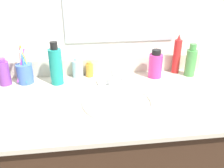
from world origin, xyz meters
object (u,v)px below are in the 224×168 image
(bottle_gel_clear, at_px, (78,68))
(bottle_mouthwash_teal, at_px, (56,66))
(bottle_toner_green, at_px, (191,62))
(cup_blue_plastic, at_px, (25,72))
(bottle_oil_amber, at_px, (89,70))
(faucet, at_px, (113,79))
(bottle_cream_purple, at_px, (4,73))
(bottle_spray_red, at_px, (177,56))
(bottle_soap_pink, at_px, (155,65))

(bottle_gel_clear, distance_m, bottle_mouthwash_teal, 0.13)
(bottle_toner_green, height_order, cup_blue_plastic, cup_blue_plastic)
(bottle_gel_clear, xyz_separation_m, cup_blue_plastic, (-0.27, -0.04, 0.01))
(bottle_oil_amber, bearing_deg, faucet, -44.37)
(bottle_cream_purple, distance_m, bottle_spray_red, 0.92)
(faucet, height_order, cup_blue_plastic, cup_blue_plastic)
(bottle_cream_purple, distance_m, bottle_toner_green, 0.98)
(bottle_soap_pink, relative_size, cup_blue_plastic, 0.77)
(bottle_mouthwash_teal, distance_m, bottle_toner_green, 0.72)
(bottle_gel_clear, relative_size, bottle_cream_purple, 0.78)
(bottle_soap_pink, distance_m, bottle_toner_green, 0.20)
(bottle_oil_amber, height_order, cup_blue_plastic, cup_blue_plastic)
(bottle_gel_clear, relative_size, bottle_toner_green, 0.60)
(bottle_gel_clear, xyz_separation_m, bottle_soap_pink, (0.41, -0.05, 0.02))
(bottle_soap_pink, height_order, cup_blue_plastic, cup_blue_plastic)
(bottle_gel_clear, xyz_separation_m, bottle_spray_red, (0.55, -0.00, 0.05))
(cup_blue_plastic, bearing_deg, bottle_oil_amber, 7.15)
(bottle_toner_green, bearing_deg, faucet, -172.42)
(faucet, distance_m, bottle_oil_amber, 0.16)
(faucet, xyz_separation_m, bottle_gel_clear, (-0.18, 0.11, 0.02))
(bottle_spray_red, height_order, bottle_oil_amber, bottle_spray_red)
(bottle_cream_purple, bearing_deg, bottle_mouthwash_teal, -4.49)
(bottle_gel_clear, height_order, bottle_soap_pink, bottle_soap_pink)
(bottle_toner_green, bearing_deg, bottle_cream_purple, 179.57)
(faucet, height_order, bottle_spray_red, bottle_spray_red)
(bottle_toner_green, bearing_deg, bottle_soap_pink, 179.05)
(faucet, relative_size, bottle_toner_green, 0.89)
(bottle_gel_clear, bearing_deg, bottle_oil_amber, 0.50)
(bottle_gel_clear, xyz_separation_m, bottle_oil_amber, (0.06, 0.00, -0.01))
(faucet, relative_size, bottle_oil_amber, 1.95)
(bottle_soap_pink, xyz_separation_m, bottle_oil_amber, (-0.35, 0.05, -0.03))
(cup_blue_plastic, bearing_deg, bottle_mouthwash_teal, -9.78)
(faucet, bearing_deg, bottle_spray_red, 16.29)
(bottle_soap_pink, bearing_deg, bottle_mouthwash_teal, -178.19)
(bottle_mouthwash_teal, relative_size, bottle_oil_amber, 2.66)
(bottle_mouthwash_teal, relative_size, bottle_soap_pink, 1.43)
(bottle_soap_pink, height_order, bottle_toner_green, bottle_toner_green)
(bottle_cream_purple, bearing_deg, bottle_toner_green, -0.43)
(bottle_soap_pink, height_order, bottle_spray_red, bottle_spray_red)
(bottle_soap_pink, bearing_deg, bottle_toner_green, -0.95)
(bottle_gel_clear, distance_m, bottle_spray_red, 0.55)
(bottle_cream_purple, relative_size, bottle_toner_green, 0.77)
(bottle_spray_red, xyz_separation_m, cup_blue_plastic, (-0.82, -0.04, -0.04))
(bottle_toner_green, xyz_separation_m, bottle_spray_red, (-0.06, 0.05, 0.02))
(bottle_gel_clear, distance_m, cup_blue_plastic, 0.27)
(bottle_toner_green, xyz_separation_m, bottle_oil_amber, (-0.55, 0.06, -0.04))
(bottle_cream_purple, bearing_deg, bottle_soap_pink, -0.30)
(bottle_soap_pink, bearing_deg, bottle_gel_clear, 172.81)
(bottle_toner_green, distance_m, bottle_spray_red, 0.08)
(faucet, bearing_deg, bottle_toner_green, 7.58)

